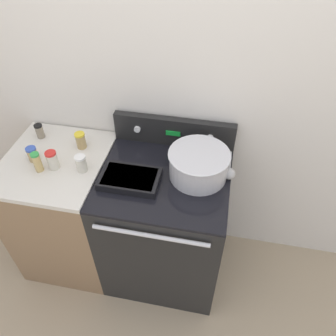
{
  "coord_description": "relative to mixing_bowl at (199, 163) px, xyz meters",
  "views": [
    {
      "loc": [
        0.28,
        -0.96,
        2.27
      ],
      "look_at": [
        0.02,
        0.35,
        1.0
      ],
      "focal_mm": 35.0,
      "sensor_mm": 36.0,
      "label": 1
    }
  ],
  "objects": [
    {
      "name": "ground_plane",
      "position": [
        -0.19,
        -0.39,
        -1.03
      ],
      "size": [
        12.0,
        12.0,
        0.0
      ],
      "primitive_type": "plane",
      "color": "tan"
    },
    {
      "name": "kitchen_wall",
      "position": [
        -0.19,
        0.32,
        0.22
      ],
      "size": [
        8.0,
        0.05,
        2.5
      ],
      "color": "silver",
      "rests_on": "ground_plane"
    },
    {
      "name": "stove_range",
      "position": [
        -0.19,
        -0.05,
        -0.56
      ],
      "size": [
        0.76,
        0.7,
        0.94
      ],
      "color": "black",
      "rests_on": "ground_plane"
    },
    {
      "name": "control_panel",
      "position": [
        -0.19,
        0.26,
        0.0
      ],
      "size": [
        0.76,
        0.07,
        0.19
      ],
      "color": "black",
      "rests_on": "stove_range"
    },
    {
      "name": "side_counter",
      "position": [
        -0.87,
        -0.05,
        -0.56
      ],
      "size": [
        0.61,
        0.67,
        0.95
      ],
      "color": "#896B4C",
      "rests_on": "ground_plane"
    },
    {
      "name": "mixing_bowl",
      "position": [
        0.0,
        0.0,
        0.0
      ],
      "size": [
        0.35,
        0.35,
        0.17
      ],
      "color": "silver",
      "rests_on": "stove_range"
    },
    {
      "name": "casserole_dish",
      "position": [
        -0.37,
        -0.13,
        -0.07
      ],
      "size": [
        0.33,
        0.21,
        0.05
      ],
      "color": "black",
      "rests_on": "stove_range"
    },
    {
      "name": "ladle",
      "position": [
        0.18,
        0.03,
        -0.06
      ],
      "size": [
        0.07,
        0.3,
        0.07
      ],
      "color": "#B7B7B7",
      "rests_on": "stove_range"
    },
    {
      "name": "spice_jar_white_cap",
      "position": [
        -0.66,
        -0.1,
        -0.03
      ],
      "size": [
        0.06,
        0.06,
        0.1
      ],
      "color": "beige",
      "rests_on": "side_counter"
    },
    {
      "name": "spice_jar_yellow_cap",
      "position": [
        -0.74,
        0.1,
        -0.03
      ],
      "size": [
        0.06,
        0.06,
        0.1
      ],
      "color": "tan",
      "rests_on": "side_counter"
    },
    {
      "name": "spice_jar_red_cap",
      "position": [
        -0.83,
        -0.11,
        -0.02
      ],
      "size": [
        0.06,
        0.06,
        0.12
      ],
      "color": "beige",
      "rests_on": "side_counter"
    },
    {
      "name": "spice_jar_green_cap",
      "position": [
        -0.91,
        -0.15,
        -0.02
      ],
      "size": [
        0.05,
        0.05,
        0.13
      ],
      "color": "tan",
      "rests_on": "side_counter"
    },
    {
      "name": "spice_jar_blue_cap",
      "position": [
        -0.98,
        -0.07,
        -0.03
      ],
      "size": [
        0.06,
        0.06,
        0.09
      ],
      "color": "tan",
      "rests_on": "side_counter"
    },
    {
      "name": "spice_jar_black_cap",
      "position": [
        -1.04,
        0.14,
        -0.03
      ],
      "size": [
        0.05,
        0.05,
        0.1
      ],
      "color": "gray",
      "rests_on": "side_counter"
    }
  ]
}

